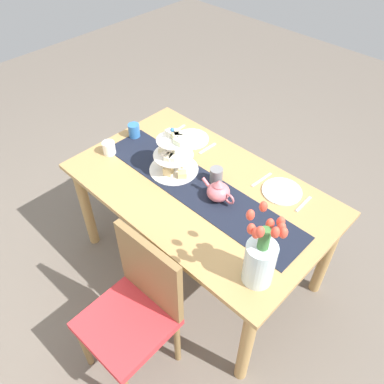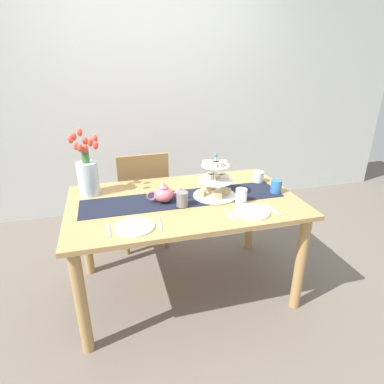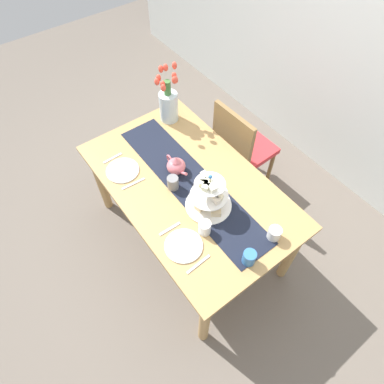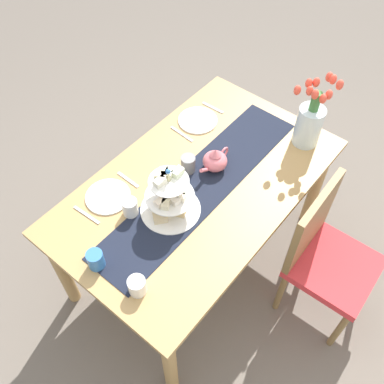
{
  "view_description": "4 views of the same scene",
  "coord_description": "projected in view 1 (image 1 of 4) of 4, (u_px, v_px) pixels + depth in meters",
  "views": [
    {
      "loc": [
        -1.12,
        1.23,
        2.3
      ],
      "look_at": [
        -0.01,
        0.08,
        0.76
      ],
      "focal_mm": 36.59,
      "sensor_mm": 36.0,
      "label": 1
    },
    {
      "loc": [
        -0.48,
        -1.94,
        1.64
      ],
      "look_at": [
        0.04,
        -0.06,
        0.82
      ],
      "focal_mm": 30.13,
      "sensor_mm": 36.0,
      "label": 2
    },
    {
      "loc": [
        1.11,
        -0.8,
        2.53
      ],
      "look_at": [
        0.09,
        -0.04,
        0.78
      ],
      "focal_mm": 31.08,
      "sensor_mm": 36.0,
      "label": 3
    },
    {
      "loc": [
        1.13,
        0.88,
        2.51
      ],
      "look_at": [
        0.1,
        0.04,
        0.8
      ],
      "focal_mm": 41.0,
      "sensor_mm": 36.0,
      "label": 4
    }
  ],
  "objects": [
    {
      "name": "tiered_cake_stand",
      "position": [
        173.0,
        157.0,
        2.32
      ],
      "size": [
        0.3,
        0.3,
        0.3
      ],
      "color": "beige",
      "rests_on": "table_runner"
    },
    {
      "name": "table_runner",
      "position": [
        198.0,
        188.0,
        2.27
      ],
      "size": [
        1.37,
        0.3,
        0.0
      ],
      "primitive_type": "cube",
      "color": "black",
      "rests_on": "dining_table"
    },
    {
      "name": "ground_plane",
      "position": [
        199.0,
        262.0,
        2.8
      ],
      "size": [
        8.0,
        8.0,
        0.0
      ],
      "primitive_type": "plane",
      "color": "#6B6056"
    },
    {
      "name": "chair_left",
      "position": [
        136.0,
        307.0,
        1.99
      ],
      "size": [
        0.43,
        0.43,
        0.91
      ],
      "color": "olive",
      "rests_on": "ground_plane"
    },
    {
      "name": "mug_white_text",
      "position": [
        175.0,
        144.0,
        2.5
      ],
      "size": [
        0.08,
        0.08,
        0.09
      ],
      "primitive_type": "cylinder",
      "color": "white",
      "rests_on": "dining_table"
    },
    {
      "name": "knife_left",
      "position": [
        262.0,
        180.0,
        2.32
      ],
      "size": [
        0.03,
        0.17,
        0.01
      ],
      "primitive_type": "cube",
      "rotation": [
        0.0,
        0.0,
        -0.07
      ],
      "color": "silver",
      "rests_on": "dining_table"
    },
    {
      "name": "fork_left",
      "position": [
        304.0,
        204.0,
        2.18
      ],
      "size": [
        0.02,
        0.15,
        0.01
      ],
      "primitive_type": "cube",
      "rotation": [
        0.0,
        0.0,
        0.03
      ],
      "color": "silver",
      "rests_on": "dining_table"
    },
    {
      "name": "knife_right",
      "position": [
        176.0,
        130.0,
        2.69
      ],
      "size": [
        0.02,
        0.17,
        0.01
      ],
      "primitive_type": "cube",
      "rotation": [
        0.0,
        0.0,
        0.06
      ],
      "color": "silver",
      "rests_on": "dining_table"
    },
    {
      "name": "dining_table",
      "position": [
        200.0,
        200.0,
        2.35
      ],
      "size": [
        1.54,
        0.93,
        0.74
      ],
      "color": "tan",
      "rests_on": "ground_plane"
    },
    {
      "name": "cream_jug",
      "position": [
        109.0,
        148.0,
        2.48
      ],
      "size": [
        0.08,
        0.08,
        0.08
      ],
      "primitive_type": "cylinder",
      "color": "white",
      "rests_on": "dining_table"
    },
    {
      "name": "mug_orange",
      "position": [
        134.0,
        131.0,
        2.61
      ],
      "size": [
        0.08,
        0.08,
        0.09
      ],
      "primitive_type": "cylinder",
      "color": "#3370B7",
      "rests_on": "dining_table"
    },
    {
      "name": "mug_grey",
      "position": [
        216.0,
        175.0,
        2.28
      ],
      "size": [
        0.08,
        0.08,
        0.09
      ],
      "primitive_type": "cylinder",
      "color": "slate",
      "rests_on": "table_runner"
    },
    {
      "name": "fork_right",
      "position": [
        208.0,
        148.0,
        2.54
      ],
      "size": [
        0.02,
        0.15,
        0.01
      ],
      "primitive_type": "cube",
      "rotation": [
        0.0,
        0.0,
        -0.03
      ],
      "color": "silver",
      "rests_on": "dining_table"
    },
    {
      "name": "tulip_vase",
      "position": [
        260.0,
        258.0,
        1.72
      ],
      "size": [
        0.19,
        0.2,
        0.45
      ],
      "color": "silver",
      "rests_on": "dining_table"
    },
    {
      "name": "dinner_plate_right",
      "position": [
        192.0,
        139.0,
        2.61
      ],
      "size": [
        0.23,
        0.23,
        0.01
      ],
      "primitive_type": "cylinder",
      "color": "white",
      "rests_on": "dining_table"
    },
    {
      "name": "teapot",
      "position": [
        219.0,
        191.0,
        2.17
      ],
      "size": [
        0.24,
        0.13,
        0.14
      ],
      "color": "#D66B75",
      "rests_on": "table_runner"
    },
    {
      "name": "dinner_plate_left",
      "position": [
        282.0,
        191.0,
        2.25
      ],
      "size": [
        0.23,
        0.23,
        0.01
      ],
      "primitive_type": "cylinder",
      "color": "white",
      "rests_on": "dining_table"
    }
  ]
}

